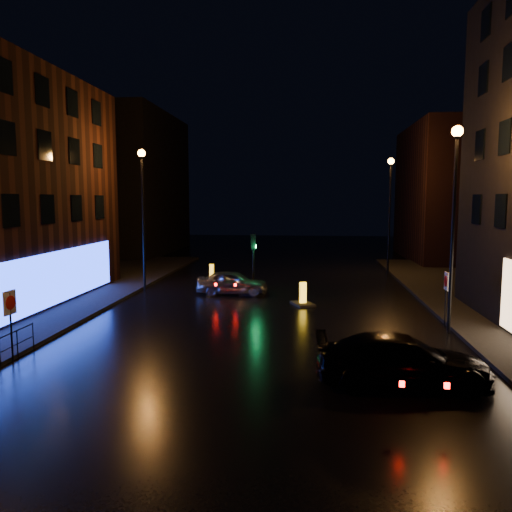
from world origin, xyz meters
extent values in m
plane|color=black|center=(0.00, 0.00, 0.00)|extent=(120.00, 120.00, 0.00)
cube|color=black|center=(-16.00, 35.00, 7.00)|extent=(8.00, 16.00, 14.00)
cube|color=black|center=(15.00, 32.00, 6.00)|extent=(8.00, 14.00, 12.00)
cylinder|color=black|center=(-7.80, 14.00, 4.00)|extent=(0.14, 0.14, 8.00)
cylinder|color=black|center=(-7.80, 14.00, 8.00)|extent=(0.20, 0.20, 0.25)
sphere|color=orange|center=(-7.80, 14.00, 8.15)|extent=(0.44, 0.44, 0.44)
cylinder|color=black|center=(7.80, 6.00, 4.00)|extent=(0.14, 0.14, 8.00)
cylinder|color=black|center=(7.80, 6.00, 8.00)|extent=(0.20, 0.20, 0.25)
sphere|color=orange|center=(7.80, 6.00, 8.15)|extent=(0.44, 0.44, 0.44)
cylinder|color=black|center=(7.80, 22.00, 4.00)|extent=(0.14, 0.14, 8.00)
cylinder|color=black|center=(7.80, 22.00, 8.00)|extent=(0.20, 0.20, 0.25)
sphere|color=orange|center=(7.80, 22.00, 8.15)|extent=(0.44, 0.44, 0.44)
cube|color=black|center=(-1.20, 14.00, 0.06)|extent=(1.40, 2.40, 0.12)
cylinder|color=black|center=(-1.20, 14.00, 1.40)|extent=(0.12, 0.12, 2.80)
cube|color=black|center=(-1.20, 14.00, 3.00)|extent=(0.28, 0.22, 0.90)
cylinder|color=#0CFF59|center=(-1.06, 14.00, 2.72)|extent=(0.05, 0.18, 0.18)
cylinder|color=black|center=(-8.00, 2.00, 0.50)|extent=(0.04, 0.04, 1.00)
imported|color=#A4A7AC|center=(-2.34, 13.25, 0.69)|extent=(4.11, 1.74, 1.39)
imported|color=black|center=(4.80, -0.23, 0.74)|extent=(5.18, 2.25, 1.48)
cube|color=black|center=(1.75, 10.76, 0.06)|extent=(1.39, 1.62, 0.11)
cube|color=yellow|center=(1.75, 10.76, 0.62)|extent=(0.37, 0.32, 1.14)
cube|color=black|center=(1.75, 10.76, 0.62)|extent=(0.32, 0.16, 0.68)
cube|color=black|center=(-4.61, 18.69, 0.05)|extent=(0.99, 1.29, 0.10)
cube|color=orange|center=(-4.61, 18.69, 0.53)|extent=(0.30, 0.22, 0.96)
cube|color=black|center=(-4.61, 18.69, 0.53)|extent=(0.29, 0.08, 0.58)
cylinder|color=black|center=(-7.90, 0.54, 1.19)|extent=(0.06, 0.06, 2.38)
cube|color=silver|center=(-7.90, 0.54, 2.05)|extent=(0.10, 0.60, 0.81)
cylinder|color=#B20C0C|center=(-7.87, 0.53, 2.05)|extent=(0.06, 0.48, 0.48)
cylinder|color=black|center=(7.90, 6.97, 1.15)|extent=(0.06, 0.06, 2.30)
cube|color=white|center=(7.90, 6.97, 1.99)|extent=(0.06, 0.58, 0.78)
cylinder|color=#B20C0C|center=(7.87, 6.97, 1.99)|extent=(0.03, 0.46, 0.46)
camera|label=1|loc=(1.97, -14.84, 5.50)|focal=35.00mm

